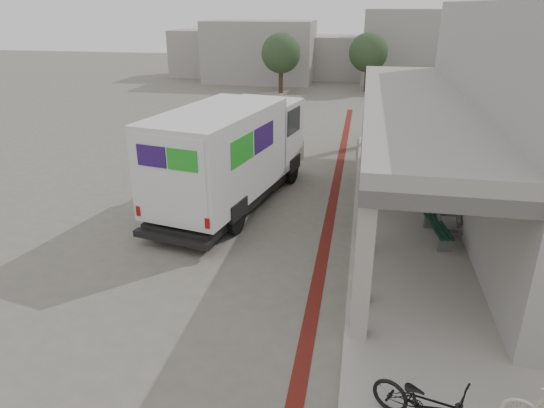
% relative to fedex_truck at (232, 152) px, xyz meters
% --- Properties ---
extents(ground, '(120.00, 120.00, 0.00)m').
position_rel_fedex_truck_xyz_m(ground, '(2.65, -3.68, -1.97)').
color(ground, '#605C52').
rests_on(ground, ground).
extents(bike_lane_stripe, '(0.35, 40.00, 0.01)m').
position_rel_fedex_truck_xyz_m(bike_lane_stripe, '(3.65, -1.68, -1.96)').
color(bike_lane_stripe, '#591711').
rests_on(bike_lane_stripe, ground).
extents(sidewalk, '(4.40, 28.00, 0.12)m').
position_rel_fedex_truck_xyz_m(sidewalk, '(6.65, -3.68, -1.91)').
color(sidewalk, '#9B948B').
rests_on(sidewalk, ground).
extents(transit_building, '(7.60, 17.00, 7.00)m').
position_rel_fedex_truck_xyz_m(transit_building, '(9.48, 0.82, 1.44)').
color(transit_building, gray).
rests_on(transit_building, ground).
extents(distant_backdrop, '(28.00, 10.00, 6.50)m').
position_rel_fedex_truck_xyz_m(distant_backdrop, '(-0.20, 32.20, 0.74)').
color(distant_backdrop, gray).
rests_on(distant_backdrop, ground).
extents(tree_left, '(3.20, 3.20, 4.80)m').
position_rel_fedex_truck_xyz_m(tree_left, '(-2.35, 24.32, 1.22)').
color(tree_left, '#38281C').
rests_on(tree_left, ground).
extents(tree_mid, '(3.20, 3.20, 4.80)m').
position_rel_fedex_truck_xyz_m(tree_mid, '(4.65, 26.32, 1.22)').
color(tree_mid, '#38281C').
rests_on(tree_mid, ground).
extents(tree_right, '(3.20, 3.20, 4.80)m').
position_rel_fedex_truck_xyz_m(tree_right, '(12.65, 25.32, 1.22)').
color(tree_right, '#38281C').
rests_on(tree_right, ground).
extents(fedex_truck, '(4.28, 8.99, 3.69)m').
position_rel_fedex_truck_xyz_m(fedex_truck, '(0.00, 0.00, 0.00)').
color(fedex_truck, black).
rests_on(fedex_truck, ground).
extents(bench, '(0.71, 2.00, 0.46)m').
position_rel_fedex_truck_xyz_m(bench, '(7.06, -1.99, -1.52)').
color(bench, slate).
rests_on(bench, sidewalk).
extents(bollard_near, '(0.44, 0.44, 0.66)m').
position_rel_fedex_truck_xyz_m(bollard_near, '(4.75, -5.83, -1.52)').
color(bollard_near, gray).
rests_on(bollard_near, sidewalk).
extents(bollard_far, '(0.35, 0.35, 0.53)m').
position_rel_fedex_truck_xyz_m(bollard_far, '(4.75, -4.73, -1.58)').
color(bollard_far, tan).
rests_on(bollard_far, sidewalk).
extents(utility_cabinet, '(0.54, 0.68, 1.04)m').
position_rel_fedex_truck_xyz_m(utility_cabinet, '(7.65, 0.54, -1.32)').
color(utility_cabinet, gray).
rests_on(utility_cabinet, sidewalk).
extents(bicycle_black, '(2.07, 1.50, 1.03)m').
position_rel_fedex_truck_xyz_m(bicycle_black, '(5.93, -9.61, -1.33)').
color(bicycle_black, black).
rests_on(bicycle_black, sidewalk).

